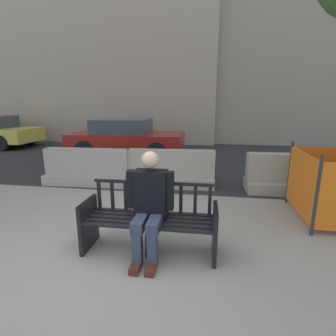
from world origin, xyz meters
name	(u,v)px	position (x,y,z in m)	size (l,w,h in m)	color
ground_plane	(93,268)	(0.00, 0.00, 0.00)	(200.00, 200.00, 0.00)	gray
street_asphalt	(179,147)	(0.00, 8.70, 0.00)	(120.00, 12.00, 0.01)	#28282B
street_bench	(150,222)	(0.58, 0.48, 0.40)	(1.70, 0.55, 0.88)	black
seated_person	(149,203)	(0.60, 0.42, 0.69)	(0.58, 0.72, 1.31)	black
jersey_barrier_centre	(171,171)	(0.43, 3.28, 0.34)	(2.03, 0.78, 0.84)	#9E998E
jersey_barrier_left	(88,170)	(-1.53, 3.12, 0.34)	(2.02, 0.75, 0.84)	#9E998E
jersey_barrier_right	(294,177)	(3.11, 3.20, 0.34)	(2.02, 0.74, 0.84)	#9E998E
car_sedan_mid	(126,137)	(-1.72, 6.66, 0.66)	(4.07, 2.02, 1.32)	maroon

